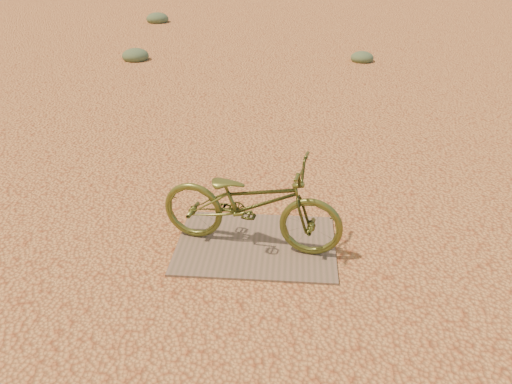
{
  "coord_description": "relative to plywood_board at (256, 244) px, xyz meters",
  "views": [
    {
      "loc": [
        0.11,
        -3.8,
        2.65
      ],
      "look_at": [
        -0.2,
        0.05,
        0.57
      ],
      "focal_mm": 35.0,
      "sensor_mm": 36.0,
      "label": 1
    }
  ],
  "objects": [
    {
      "name": "ground",
      "position": [
        0.2,
        -0.05,
        -0.01
      ],
      "size": [
        120.0,
        120.0,
        0.0
      ],
      "primitive_type": "plane",
      "color": "tan",
      "rests_on": "ground"
    },
    {
      "name": "kale_c",
      "position": [
        -3.95,
        11.66,
        -0.01
      ],
      "size": [
        0.67,
        0.67,
        0.37
      ],
      "primitive_type": "ellipsoid",
      "color": "#506443",
      "rests_on": "ground"
    },
    {
      "name": "plywood_board",
      "position": [
        0.0,
        0.0,
        0.0
      ],
      "size": [
        1.47,
        1.06,
        0.02
      ],
      "primitive_type": "cube",
      "color": "brown",
      "rests_on": "ground"
    },
    {
      "name": "kale_b",
      "position": [
        1.73,
        7.23,
        -0.01
      ],
      "size": [
        0.49,
        0.49,
        0.27
      ],
      "primitive_type": "ellipsoid",
      "color": "#506443",
      "rests_on": "ground"
    },
    {
      "name": "kale_a",
      "position": [
        -3.22,
        6.96,
        -0.01
      ],
      "size": [
        0.58,
        0.58,
        0.32
      ],
      "primitive_type": "ellipsoid",
      "color": "#506443",
      "rests_on": "ground"
    },
    {
      "name": "bicycle",
      "position": [
        -0.05,
        -0.01,
        0.45
      ],
      "size": [
        1.74,
        0.86,
        0.88
      ],
      "primitive_type": "imported",
      "rotation": [
        0.0,
        0.0,
        1.39
      ],
      "color": "#4C551F",
      "rests_on": "plywood_board"
    }
  ]
}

